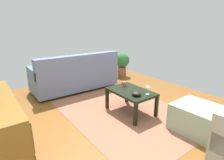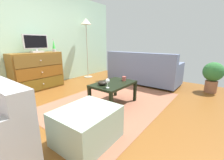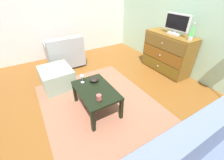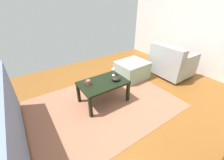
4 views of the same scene
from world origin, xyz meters
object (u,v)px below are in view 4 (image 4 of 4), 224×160
Objects in this scene: bowl_decorative at (116,78)px; armchair at (171,63)px; ottoman at (132,70)px; wine_glass at (113,70)px; mug at (88,83)px; coffee_table at (103,85)px.

bowl_decorative is 1.73m from armchair.
ottoman is (0.89, -0.44, -0.13)m from armchair.
wine_glass is at bearing -112.17° from bowl_decorative.
mug is 2.22m from armchair.
bowl_decorative is 0.23× the size of ottoman.
coffee_table is at bearing 20.88° from ottoman.
armchair is 1.00m from ottoman.
armchair reaches higher than bowl_decorative.
ottoman is at bearing -159.12° from coffee_table.
coffee_table is 5.18× the size of bowl_decorative.
wine_glass is (-0.30, -0.10, 0.17)m from coffee_table.
wine_glass is 0.21m from bowl_decorative.
armchair reaches higher than ottoman.
armchair is at bearing 153.68° from ottoman.
armchair reaches higher than mug.
wine_glass reaches higher than mug.
bowl_decorative is at bearing 1.48° from armchair.
mug is at bearing 14.46° from ottoman.
mug is 0.16× the size of ottoman.
armchair is at bearing -178.52° from bowl_decorative.
mug is at bearing -13.84° from coffee_table.
coffee_table is at bearing -19.55° from bowl_decorative.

